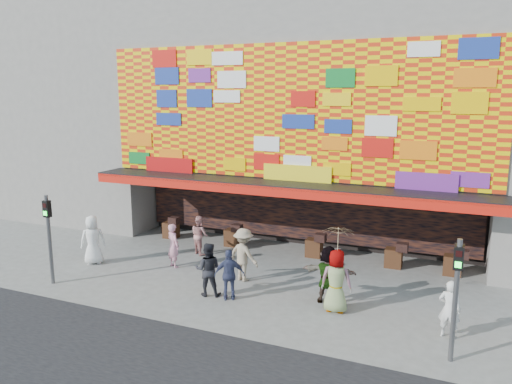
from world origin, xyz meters
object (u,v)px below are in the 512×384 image
ped_a (93,240)px  ped_c (208,269)px  ped_e (230,275)px  ped_i (200,235)px  signal_left (49,229)px  ped_b (173,245)px  parasol (338,241)px  ped_g (336,281)px  ped_d (244,255)px  ped_f (328,274)px  ped_h (449,309)px  signal_right (456,287)px

ped_a → ped_c: 5.41m
ped_c → ped_e: 0.77m
ped_a → ped_i: bearing=178.4°
ped_e → ped_i: ped_e is taller
ped_c → signal_left: bearing=-6.1°
ped_b → parasol: bearing=-165.1°
ped_g → ped_c: bearing=3.5°
ped_d → ped_f: size_ratio=1.02×
ped_b → ped_d: size_ratio=0.89×
ped_h → ped_i: ped_h is taller
ped_i → ped_b: bearing=115.9°
ped_e → signal_right: bearing=144.7°
signal_left → signal_right: same height
ped_d → ped_c: bearing=89.6°
ped_e → ped_f: ped_f is taller
ped_a → ped_i: ped_a is taller
ped_g → ped_h: bearing=170.7°
ped_f → ped_g: (0.38, -0.53, 0.04)m
signal_left → ped_i: size_ratio=1.95×
ped_d → ped_h: 6.73m
ped_i → parasol: size_ratio=0.86×
ped_d → ped_f: 3.16m
ped_e → ped_f: size_ratio=0.90×
signal_right → ped_f: size_ratio=1.69×
ped_f → ped_i: (-5.86, 2.56, -0.12)m
ped_e → ped_h: 6.27m
ped_c → ped_f: ped_f is taller
ped_d → ped_e: 1.66m
ped_a → ped_h: ped_a is taller
signal_right → ped_f: (-3.58, 2.12, -0.97)m
ped_e → parasol: bearing=162.9°
ped_a → ped_d: ped_a is taller
ped_h → ped_i: bearing=-11.5°
ped_f → ped_h: size_ratio=1.15×
ped_d → parasol: 3.87m
ped_c → ped_h: ped_c is taller
signal_left → ped_f: (8.82, 2.12, -0.97)m
ped_i → ped_h: bearing=-170.2°
ped_h → ped_a: bearing=4.8°
signal_right → parasol: size_ratio=1.68×
signal_left → ped_a: size_ratio=1.64×
ped_h → parasol: parasol is taller
ped_g → ped_d: bearing=-21.2°
ped_h → parasol: size_ratio=0.87×
ped_b → ped_f: size_ratio=0.91×
ped_d → ped_g: bearing=178.0°
ped_c → ped_d: ped_d is taller
signal_right → signal_left: bearing=180.0°
ped_a → parasol: (9.30, -0.52, 1.21)m
ped_a → parasol: parasol is taller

